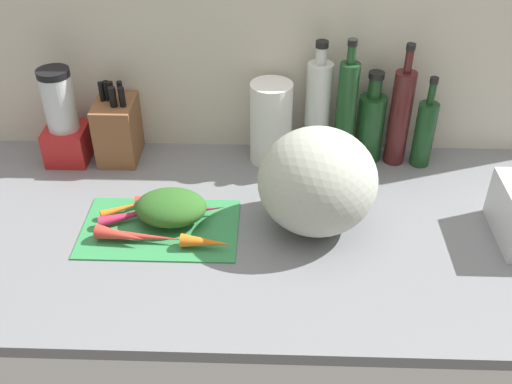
% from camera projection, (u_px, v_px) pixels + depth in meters
% --- Properties ---
extents(ground_plane, '(1.70, 0.80, 0.03)m').
position_uv_depth(ground_plane, '(270.00, 228.00, 1.49)').
color(ground_plane, slate).
extents(wall_back, '(1.70, 0.03, 0.60)m').
position_uv_depth(wall_back, '(274.00, 47.00, 1.61)').
color(wall_back, beige).
rests_on(wall_back, ground_plane).
extents(cutting_board, '(0.38, 0.24, 0.01)m').
position_uv_depth(cutting_board, '(160.00, 228.00, 1.46)').
color(cutting_board, '#338C4C').
rests_on(cutting_board, ground_plane).
extents(carrot_0, '(0.10, 0.07, 0.02)m').
position_uv_depth(carrot_0, '(177.00, 216.00, 1.47)').
color(carrot_0, orange).
rests_on(carrot_0, cutting_board).
extents(carrot_1, '(0.12, 0.06, 0.04)m').
position_uv_depth(carrot_1, '(120.00, 235.00, 1.40)').
color(carrot_1, red).
rests_on(carrot_1, cutting_board).
extents(carrot_2, '(0.13, 0.06, 0.03)m').
position_uv_depth(carrot_2, '(159.00, 198.00, 1.53)').
color(carrot_2, red).
rests_on(carrot_2, cutting_board).
extents(carrot_3, '(0.12, 0.08, 0.02)m').
position_uv_depth(carrot_3, '(124.00, 208.00, 1.50)').
color(carrot_3, orange).
rests_on(carrot_3, cutting_board).
extents(carrot_4, '(0.17, 0.09, 0.03)m').
position_uv_depth(carrot_4, '(134.00, 215.00, 1.47)').
color(carrot_4, '#B2264C').
rests_on(carrot_4, cutting_board).
extents(carrot_5, '(0.18, 0.04, 0.02)m').
position_uv_depth(carrot_5, '(147.00, 237.00, 1.41)').
color(carrot_5, red).
rests_on(carrot_5, cutting_board).
extents(carrot_6, '(0.18, 0.06, 0.03)m').
position_uv_depth(carrot_6, '(190.00, 210.00, 1.48)').
color(carrot_6, '#B2264C').
rests_on(carrot_6, cutting_board).
extents(carrot_7, '(0.12, 0.04, 0.03)m').
position_uv_depth(carrot_7, '(205.00, 242.00, 1.38)').
color(carrot_7, orange).
rests_on(carrot_7, cutting_board).
extents(carrot_greens_pile, '(0.17, 0.13, 0.07)m').
position_uv_depth(carrot_greens_pile, '(170.00, 207.00, 1.46)').
color(carrot_greens_pile, '#2D6023').
rests_on(carrot_greens_pile, cutting_board).
extents(winter_squash, '(0.28, 0.27, 0.26)m').
position_uv_depth(winter_squash, '(317.00, 181.00, 1.40)').
color(winter_squash, '#B2B7A8').
rests_on(winter_squash, ground_plane).
extents(knife_block, '(0.11, 0.14, 0.23)m').
position_uv_depth(knife_block, '(117.00, 129.00, 1.67)').
color(knife_block, brown).
rests_on(knife_block, ground_plane).
extents(blender_appliance, '(0.11, 0.11, 0.28)m').
position_uv_depth(blender_appliance, '(63.00, 123.00, 1.65)').
color(blender_appliance, red).
rests_on(blender_appliance, ground_plane).
extents(paper_towel_roll, '(0.11, 0.11, 0.23)m').
position_uv_depth(paper_towel_roll, '(270.00, 123.00, 1.65)').
color(paper_towel_roll, white).
rests_on(paper_towel_roll, ground_plane).
extents(bottle_0, '(0.07, 0.07, 0.35)m').
position_uv_depth(bottle_0, '(317.00, 110.00, 1.64)').
color(bottle_0, silver).
rests_on(bottle_0, ground_plane).
extents(bottle_1, '(0.05, 0.05, 0.36)m').
position_uv_depth(bottle_1, '(345.00, 113.00, 1.61)').
color(bottle_1, '#19421E').
rests_on(bottle_1, ground_plane).
extents(bottle_2, '(0.08, 0.08, 0.26)m').
position_uv_depth(bottle_2, '(370.00, 125.00, 1.66)').
color(bottle_2, '#19421E').
rests_on(bottle_2, ground_plane).
extents(bottle_3, '(0.06, 0.06, 0.35)m').
position_uv_depth(bottle_3, '(399.00, 117.00, 1.63)').
color(bottle_3, '#471919').
rests_on(bottle_3, ground_plane).
extents(bottle_4, '(0.06, 0.06, 0.26)m').
position_uv_depth(bottle_4, '(424.00, 132.00, 1.64)').
color(bottle_4, '#19421E').
rests_on(bottle_4, ground_plane).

